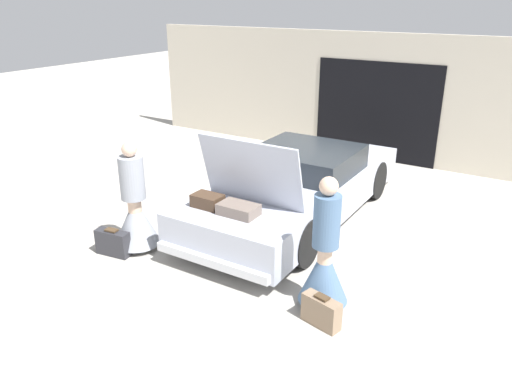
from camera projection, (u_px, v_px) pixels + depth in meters
ground_plane at (297, 215)px, 8.57m from camera, size 40.00×40.00×0.00m
garage_wall_back at (378, 98)px, 11.09m from camera, size 12.00×0.14×2.80m
car at (298, 186)px, 8.38m from camera, size 1.91×4.93×1.71m
person_left at (135, 212)px, 7.28m from camera, size 0.68×0.68×1.64m
person_right at (324, 262)px, 5.88m from camera, size 0.60×0.60×1.66m
suitcase_beside_left_person at (113, 243)px, 7.21m from camera, size 0.54×0.24×0.41m
suitcase_beside_right_person at (321, 311)px, 5.67m from camera, size 0.50×0.28×0.38m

